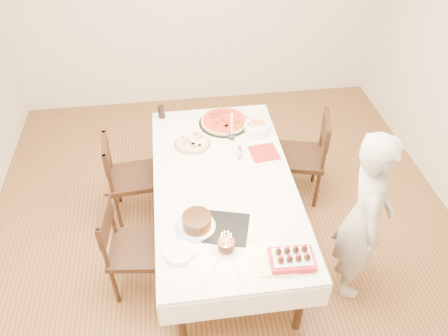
{
  "coord_description": "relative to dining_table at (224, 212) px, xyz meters",
  "views": [
    {
      "loc": [
        -0.37,
        -2.57,
        3.2
      ],
      "look_at": [
        -0.02,
        0.03,
        0.89
      ],
      "focal_mm": 35.0,
      "sensor_mm": 36.0,
      "label": 1
    }
  ],
  "objects": [
    {
      "name": "floor",
      "position": [
        0.02,
        -0.03,
        -0.38
      ],
      "size": [
        5.0,
        5.0,
        0.0
      ],
      "primitive_type": "plane",
      "color": "brown",
      "rests_on": "ground"
    },
    {
      "name": "dining_table",
      "position": [
        0.0,
        0.0,
        0.0
      ],
      "size": [
        1.44,
        2.28,
        0.75
      ],
      "primitive_type": "cube",
      "rotation": [
        0.0,
        0.0,
        -0.15
      ],
      "color": "white",
      "rests_on": "floor"
    },
    {
      "name": "chair_right_savory",
      "position": [
        0.82,
        0.53,
        0.1
      ],
      "size": [
        0.59,
        0.59,
        0.94
      ],
      "primitive_type": null,
      "rotation": [
        0.0,
        0.0,
        -0.25
      ],
      "color": "black",
      "rests_on": "floor"
    },
    {
      "name": "chair_left_savory",
      "position": [
        -0.79,
        0.48,
        0.07
      ],
      "size": [
        0.49,
        0.49,
        0.9
      ],
      "primitive_type": null,
      "rotation": [
        0.0,
        0.0,
        3.22
      ],
      "color": "black",
      "rests_on": "floor"
    },
    {
      "name": "chair_left_dessert",
      "position": [
        -0.75,
        -0.37,
        0.07
      ],
      "size": [
        0.51,
        0.51,
        0.89
      ],
      "primitive_type": null,
      "rotation": [
        0.0,
        0.0,
        3.03
      ],
      "color": "black",
      "rests_on": "floor"
    },
    {
      "name": "person",
      "position": [
        0.98,
        -0.56,
        0.4
      ],
      "size": [
        0.51,
        0.64,
        1.54
      ],
      "primitive_type": "imported",
      "rotation": [
        0.0,
        0.0,
        1.29
      ],
      "color": "#A6A29C",
      "rests_on": "floor"
    },
    {
      "name": "pizza_white",
      "position": [
        -0.22,
        0.51,
        0.4
      ],
      "size": [
        0.37,
        0.37,
        0.04
      ],
      "primitive_type": "cylinder",
      "rotation": [
        0.0,
        0.0,
        -0.13
      ],
      "color": "beige",
      "rests_on": "dining_table"
    },
    {
      "name": "pizza_pepperoni",
      "position": [
        0.11,
        0.81,
        0.4
      ],
      "size": [
        0.62,
        0.62,
        0.04
      ],
      "primitive_type": "cylinder",
      "rotation": [
        0.0,
        0.0,
        0.34
      ],
      "color": "red",
      "rests_on": "dining_table"
    },
    {
      "name": "red_placemat",
      "position": [
        0.4,
        0.31,
        0.38
      ],
      "size": [
        0.27,
        0.27,
        0.01
      ],
      "primitive_type": "cube",
      "rotation": [
        0.0,
        0.0,
        0.11
      ],
      "color": "#B21E1E",
      "rests_on": "dining_table"
    },
    {
      "name": "pasta_bowl",
      "position": [
        0.39,
        0.63,
        0.42
      ],
      "size": [
        0.24,
        0.24,
        0.08
      ],
      "primitive_type": "cylinder",
      "rotation": [
        0.0,
        0.0,
        -0.04
      ],
      "color": "white",
      "rests_on": "dining_table"
    },
    {
      "name": "taper_candle",
      "position": [
        0.14,
        0.55,
        0.52
      ],
      "size": [
        0.06,
        0.06,
        0.29
      ],
      "primitive_type": "cylinder",
      "rotation": [
        0.0,
        0.0,
        0.03
      ],
      "color": "white",
      "rests_on": "dining_table"
    },
    {
      "name": "shaker_pair",
      "position": [
        0.18,
        0.27,
        0.42
      ],
      "size": [
        0.08,
        0.08,
        0.1
      ],
      "primitive_type": null,
      "rotation": [
        0.0,
        0.0,
        0.02
      ],
      "color": "white",
      "rests_on": "dining_table"
    },
    {
      "name": "cola_glass",
      "position": [
        -0.48,
        0.99,
        0.44
      ],
      "size": [
        0.08,
        0.08,
        0.12
      ],
      "primitive_type": "cylinder",
      "rotation": [
        0.0,
        0.0,
        0.26
      ],
      "color": "black",
      "rests_on": "dining_table"
    },
    {
      "name": "layer_cake",
      "position": [
        -0.26,
        -0.46,
        0.43
      ],
      "size": [
        0.35,
        0.35,
        0.11
      ],
      "primitive_type": "cylinder",
      "rotation": [
        0.0,
        0.0,
        0.35
      ],
      "color": "#361F0D",
      "rests_on": "dining_table"
    },
    {
      "name": "cake_board",
      "position": [
        -0.05,
        -0.51,
        0.38
      ],
      "size": [
        0.4,
        0.4,
        0.01
      ],
      "primitive_type": "cube",
      "rotation": [
        0.0,
        0.0,
        -0.27
      ],
      "color": "black",
      "rests_on": "dining_table"
    },
    {
      "name": "birthday_cake",
      "position": [
        -0.08,
        -0.69,
        0.45
      ],
      "size": [
        0.15,
        0.15,
        0.13
      ],
      "primitive_type": "cylinder",
      "rotation": [
        0.0,
        0.0,
        0.33
      ],
      "color": "#3C1B10",
      "rests_on": "dining_table"
    },
    {
      "name": "strawberry_box",
      "position": [
        0.35,
        -0.87,
        0.41
      ],
      "size": [
        0.31,
        0.22,
        0.08
      ],
      "primitive_type": null,
      "rotation": [
        0.0,
        0.0,
        -0.05
      ],
      "color": "red",
      "rests_on": "dining_table"
    },
    {
      "name": "box_lid",
      "position": [
        0.24,
        -0.89,
        0.38
      ],
      "size": [
        0.28,
        0.21,
        0.02
      ],
      "primitive_type": "cube",
      "rotation": [
        0.0,
        0.0,
        -0.14
      ],
      "color": "beige",
      "rests_on": "dining_table"
    },
    {
      "name": "plate_stack",
      "position": [
        -0.41,
        -0.7,
        0.4
      ],
      "size": [
        0.25,
        0.25,
        0.04
      ],
      "primitive_type": "cylinder",
      "rotation": [
        0.0,
        0.0,
        -0.24
      ],
      "color": "white",
      "rests_on": "dining_table"
    },
    {
      "name": "china_plate",
      "position": [
        -0.29,
        -0.48,
        0.38
      ],
      "size": [
        0.28,
        0.28,
        0.01
      ],
      "primitive_type": "cylinder",
      "rotation": [
        0.0,
        0.0,
        -0.04
      ],
      "color": "white",
      "rests_on": "dining_table"
    }
  ]
}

